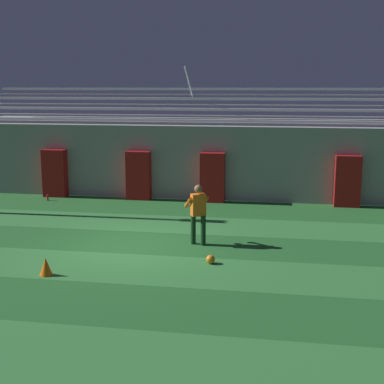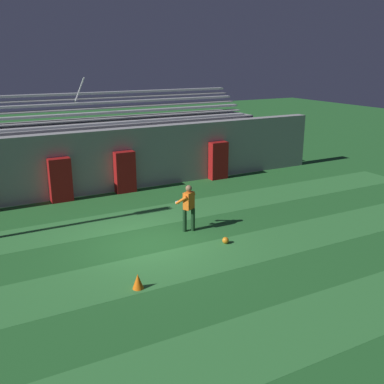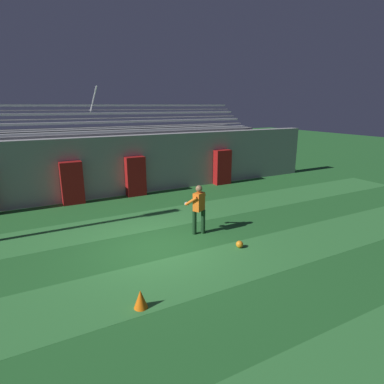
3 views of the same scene
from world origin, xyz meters
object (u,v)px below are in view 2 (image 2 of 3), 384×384
object	(u,v)px
padding_pillar_gate_right	(125,172)
goalkeeper	(188,205)
padding_pillar_far_right	(218,161)
soccer_ball	(226,240)
traffic_cone	(138,281)
padding_pillar_gate_left	(60,180)

from	to	relation	value
padding_pillar_gate_right	goalkeeper	size ratio (longest dim) A/B	1.11
padding_pillar_gate_right	padding_pillar_far_right	size ratio (longest dim) A/B	1.00
goalkeeper	soccer_ball	world-z (taller)	goalkeeper
soccer_ball	traffic_cone	bearing A→B (deg)	-158.53
padding_pillar_gate_right	traffic_cone	bearing A→B (deg)	-108.11
padding_pillar_gate_right	soccer_ball	size ratio (longest dim) A/B	8.42
padding_pillar_gate_right	padding_pillar_far_right	distance (m)	4.88
padding_pillar_far_right	traffic_cone	size ratio (longest dim) A/B	4.41
padding_pillar_gate_left	padding_pillar_gate_right	distance (m)	2.84
padding_pillar_gate_right	padding_pillar_gate_left	bearing A→B (deg)	180.00
goalkeeper	padding_pillar_gate_right	bearing A→B (deg)	93.09
padding_pillar_gate_left	goalkeeper	xyz separation A→B (m)	(3.14, -5.52, 0.03)
goalkeeper	soccer_ball	size ratio (longest dim) A/B	7.59
padding_pillar_far_right	soccer_ball	distance (m)	8.19
traffic_cone	goalkeeper	bearing A→B (deg)	44.15
padding_pillar_far_right	soccer_ball	bearing A→B (deg)	-119.68
goalkeeper	soccer_ball	xyz separation A→B (m)	(0.55, -1.56, -0.84)
padding_pillar_gate_right	goalkeeper	bearing A→B (deg)	-86.91
padding_pillar_gate_left	soccer_ball	distance (m)	8.02
traffic_cone	padding_pillar_gate_right	bearing A→B (deg)	71.89
padding_pillar_gate_left	goalkeeper	distance (m)	6.35
padding_pillar_gate_right	soccer_ball	bearing A→B (deg)	-83.17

